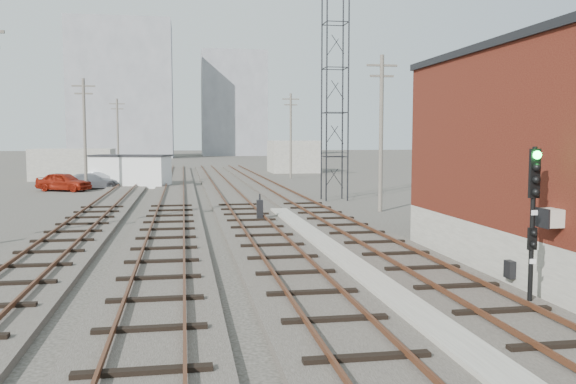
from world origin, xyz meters
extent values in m
plane|color=#282621|center=(0.00, 60.00, 0.00)|extent=(320.00, 320.00, 0.00)
cube|color=#332D28|center=(2.50, 39.00, 0.10)|extent=(3.20, 90.00, 0.20)
cube|color=#4C2816|center=(1.78, 39.00, 0.33)|extent=(0.07, 90.00, 0.12)
cube|color=#4C2816|center=(3.22, 39.00, 0.33)|extent=(0.07, 90.00, 0.12)
cube|color=#332D28|center=(-1.50, 39.00, 0.10)|extent=(3.20, 90.00, 0.20)
cube|color=#4C2816|center=(-2.22, 39.00, 0.33)|extent=(0.07, 90.00, 0.12)
cube|color=#4C2816|center=(-0.78, 39.00, 0.33)|extent=(0.07, 90.00, 0.12)
cube|color=#332D28|center=(-5.50, 39.00, 0.10)|extent=(3.20, 90.00, 0.20)
cube|color=#4C2816|center=(-6.22, 39.00, 0.33)|extent=(0.07, 90.00, 0.12)
cube|color=#4C2816|center=(-4.78, 39.00, 0.33)|extent=(0.07, 90.00, 0.12)
cube|color=#332D28|center=(-9.50, 39.00, 0.10)|extent=(3.20, 90.00, 0.20)
cube|color=#4C2816|center=(-10.22, 39.00, 0.33)|extent=(0.07, 90.00, 0.12)
cube|color=#4C2816|center=(-8.78, 39.00, 0.33)|extent=(0.07, 90.00, 0.12)
cube|color=gray|center=(0.50, 14.00, 0.13)|extent=(0.90, 28.00, 0.26)
cube|color=gray|center=(7.50, 12.00, 0.75)|extent=(6.00, 12.00, 1.50)
cube|color=#5A2515|center=(7.50, 12.00, 4.25)|extent=(6.00, 12.00, 5.50)
cube|color=black|center=(7.50, 12.00, 7.10)|extent=(6.20, 12.20, 0.25)
cube|color=beige|center=(4.28, 8.00, 2.25)|extent=(0.45, 0.62, 0.45)
cube|color=black|center=(4.40, 10.00, 0.50)|extent=(0.20, 0.35, 0.50)
cylinder|color=black|center=(4.75, 34.25, 7.50)|extent=(0.10, 0.10, 15.00)
cylinder|color=black|center=(6.25, 34.25, 7.50)|extent=(0.10, 0.10, 15.00)
cylinder|color=black|center=(4.75, 35.75, 7.50)|extent=(0.10, 0.10, 15.00)
cylinder|color=black|center=(6.25, 35.75, 7.50)|extent=(0.10, 0.10, 15.00)
cylinder|color=#595147|center=(-12.50, 45.00, 4.50)|extent=(0.24, 0.24, 9.00)
cube|color=#595147|center=(-12.50, 45.00, 8.40)|extent=(1.80, 0.12, 0.12)
cube|color=#595147|center=(-12.50, 45.00, 7.80)|extent=(1.40, 0.12, 0.12)
cylinder|color=#595147|center=(-12.50, 70.00, 4.50)|extent=(0.24, 0.24, 9.00)
cube|color=#595147|center=(-12.50, 70.00, 8.40)|extent=(1.80, 0.12, 0.12)
cube|color=#595147|center=(-12.50, 70.00, 7.80)|extent=(1.40, 0.12, 0.12)
cylinder|color=#595147|center=(6.50, 28.00, 4.50)|extent=(0.24, 0.24, 9.00)
cube|color=#595147|center=(6.50, 28.00, 8.40)|extent=(1.80, 0.12, 0.12)
cube|color=#595147|center=(6.50, 28.00, 7.80)|extent=(1.40, 0.12, 0.12)
cylinder|color=#595147|center=(6.50, 58.00, 4.50)|extent=(0.24, 0.24, 9.00)
cube|color=#595147|center=(6.50, 58.00, 8.40)|extent=(1.80, 0.12, 0.12)
cube|color=#595147|center=(6.50, 58.00, 7.80)|extent=(1.40, 0.12, 0.12)
cube|color=gray|center=(-18.00, 135.00, 15.00)|extent=(22.00, 14.00, 30.00)
cube|color=gray|center=(8.00, 150.00, 13.00)|extent=(16.00, 12.00, 26.00)
cube|color=gray|center=(-16.00, 60.00, 1.60)|extent=(8.00, 5.00, 3.20)
cube|color=gray|center=(9.00, 70.00, 2.00)|extent=(6.00, 6.00, 4.00)
cube|color=gray|center=(3.70, 7.82, 0.05)|extent=(0.40, 0.40, 0.10)
cylinder|color=black|center=(3.70, 7.82, 2.02)|extent=(0.12, 0.12, 4.03)
cube|color=black|center=(3.70, 7.80, 3.38)|extent=(0.26, 0.10, 1.21)
sphere|color=#0CE533|center=(3.70, 7.71, 3.83)|extent=(0.20, 0.20, 0.20)
sphere|color=black|center=(3.70, 7.71, 3.53)|extent=(0.20, 0.20, 0.20)
sphere|color=black|center=(3.70, 7.71, 3.23)|extent=(0.20, 0.20, 0.20)
sphere|color=black|center=(3.70, 7.71, 2.92)|extent=(0.20, 0.20, 0.20)
cube|color=black|center=(3.70, 7.80, 1.76)|extent=(0.22, 0.09, 0.55)
cube|color=white|center=(3.70, 7.74, 2.42)|extent=(0.16, 0.02, 0.12)
cube|color=white|center=(3.70, 7.74, 1.21)|extent=(0.16, 0.02, 0.12)
cube|color=black|center=(-1.00, 24.44, 0.63)|extent=(0.33, 0.33, 1.05)
cylinder|color=black|center=(-1.00, 24.44, 1.31)|extent=(0.08, 0.08, 0.32)
cube|color=silver|center=(-9.32, 48.83, 1.36)|extent=(7.03, 4.54, 2.72)
cube|color=black|center=(-9.32, 48.83, 2.77)|extent=(7.30, 4.81, 0.13)
imported|color=maroon|center=(-14.33, 45.60, 0.77)|extent=(4.84, 3.59, 1.53)
imported|color=#A7A9AF|center=(-11.83, 48.68, 0.70)|extent=(4.31, 1.64, 1.40)
imported|color=gray|center=(-12.43, 47.41, 0.66)|extent=(4.90, 3.32, 1.32)
camera|label=1|loc=(-4.76, -5.82, 4.22)|focal=38.00mm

